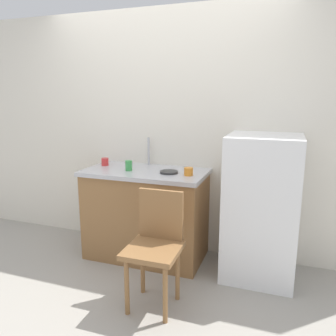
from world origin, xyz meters
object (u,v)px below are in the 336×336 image
Objects in this scene: hotplate at (169,172)px; cup_red at (105,162)px; cup_green at (129,166)px; cup_orange at (189,172)px; chair at (156,243)px; refrigerator at (261,208)px.

cup_red is (-0.74, 0.11, 0.03)m from hotplate.
cup_green is 0.60m from cup_orange.
cup_red is (-0.87, 0.77, 0.43)m from chair.
cup_red is (-0.34, 0.14, -0.01)m from cup_green.
cup_green is at bearing -21.98° from cup_red.
cup_red is (-0.94, 0.13, 0.00)m from cup_orange.
cup_green reaches higher than cup_orange.
cup_green is 1.20× the size of cup_orange.
cup_orange is at bearing 82.81° from chair.
hotplate is 2.07× the size of cup_orange.
refrigerator reaches higher than cup_red.
chair is at bearing -96.30° from cup_orange.
refrigerator is 1.29m from cup_green.
chair is 5.24× the size of hotplate.
cup_green reaches higher than hotplate.
cup_orange is at bearing 0.37° from cup_green.
chair is 0.77m from cup_orange.
refrigerator reaches higher than chair.
refrigerator reaches higher than cup_green.
cup_red reaches higher than chair.
hotplate is 0.40m from cup_green.
chair is 0.94m from cup_green.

